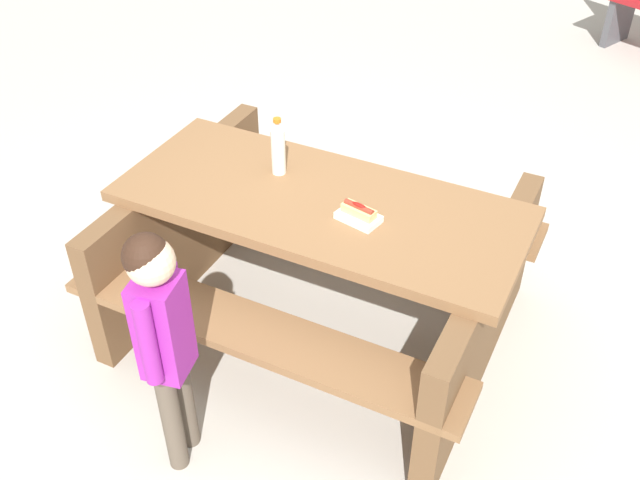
{
  "coord_description": "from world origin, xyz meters",
  "views": [
    {
      "loc": [
        0.8,
        -2.48,
        2.55
      ],
      "look_at": [
        0.0,
        0.0,
        0.52
      ],
      "focal_mm": 40.71,
      "sensor_mm": 36.0,
      "label": 1
    }
  ],
  "objects_px": {
    "picnic_table": "(320,254)",
    "soda_bottle": "(278,148)",
    "hotdog_tray": "(359,214)",
    "child_in_coat": "(162,327)"
  },
  "relations": [
    {
      "from": "hotdog_tray",
      "to": "child_in_coat",
      "type": "height_order",
      "value": "child_in_coat"
    },
    {
      "from": "soda_bottle",
      "to": "child_in_coat",
      "type": "bearing_deg",
      "value": -93.09
    },
    {
      "from": "picnic_table",
      "to": "soda_bottle",
      "type": "xyz_separation_m",
      "value": [
        -0.25,
        0.15,
        0.43
      ]
    },
    {
      "from": "soda_bottle",
      "to": "hotdog_tray",
      "type": "relative_size",
      "value": 1.34
    },
    {
      "from": "soda_bottle",
      "to": "hotdog_tray",
      "type": "distance_m",
      "value": 0.52
    },
    {
      "from": "hotdog_tray",
      "to": "child_in_coat",
      "type": "bearing_deg",
      "value": -122.25
    },
    {
      "from": "picnic_table",
      "to": "soda_bottle",
      "type": "relative_size",
      "value": 7.16
    },
    {
      "from": "picnic_table",
      "to": "soda_bottle",
      "type": "height_order",
      "value": "soda_bottle"
    },
    {
      "from": "picnic_table",
      "to": "hotdog_tray",
      "type": "relative_size",
      "value": 9.6
    },
    {
      "from": "hotdog_tray",
      "to": "child_in_coat",
      "type": "relative_size",
      "value": 0.18
    }
  ]
}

